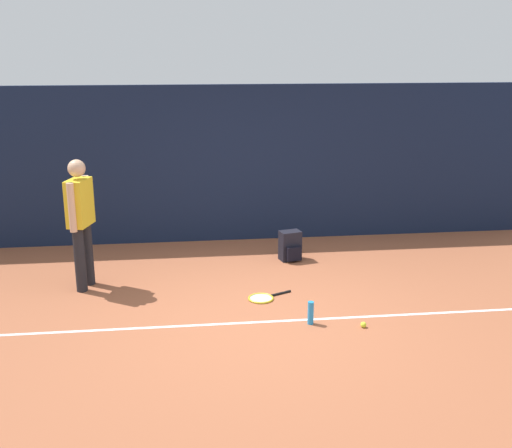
# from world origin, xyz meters

# --- Properties ---
(ground_plane) EXTENTS (12.00, 12.00, 0.00)m
(ground_plane) POSITION_xyz_m (0.00, 0.00, 0.00)
(ground_plane) COLOR #9E5638
(back_fence) EXTENTS (10.00, 0.10, 2.49)m
(back_fence) POSITION_xyz_m (0.00, 3.00, 1.25)
(back_fence) COLOR #141E38
(back_fence) RESTS_ON ground
(court_line) EXTENTS (9.00, 0.05, 0.00)m
(court_line) POSITION_xyz_m (0.00, -0.21, 0.00)
(court_line) COLOR white
(court_line) RESTS_ON ground
(tennis_player) EXTENTS (0.32, 0.51, 1.70)m
(tennis_player) POSITION_xyz_m (-2.17, 1.12, 0.97)
(tennis_player) COLOR black
(tennis_player) RESTS_ON ground
(tennis_racket) EXTENTS (0.63, 0.43, 0.03)m
(tennis_racket) POSITION_xyz_m (0.09, 0.47, 0.01)
(tennis_racket) COLOR black
(tennis_racket) RESTS_ON ground
(backpack) EXTENTS (0.34, 0.33, 0.44)m
(backpack) POSITION_xyz_m (0.69, 1.87, 0.21)
(backpack) COLOR black
(backpack) RESTS_ON ground
(tennis_ball_near_player) EXTENTS (0.07, 0.07, 0.07)m
(tennis_ball_near_player) POSITION_xyz_m (1.12, -0.48, 0.03)
(tennis_ball_near_player) COLOR #CCE033
(tennis_ball_near_player) RESTS_ON ground
(water_bottle) EXTENTS (0.07, 0.07, 0.27)m
(water_bottle) POSITION_xyz_m (0.54, -0.32, 0.14)
(water_bottle) COLOR #268CD8
(water_bottle) RESTS_ON ground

